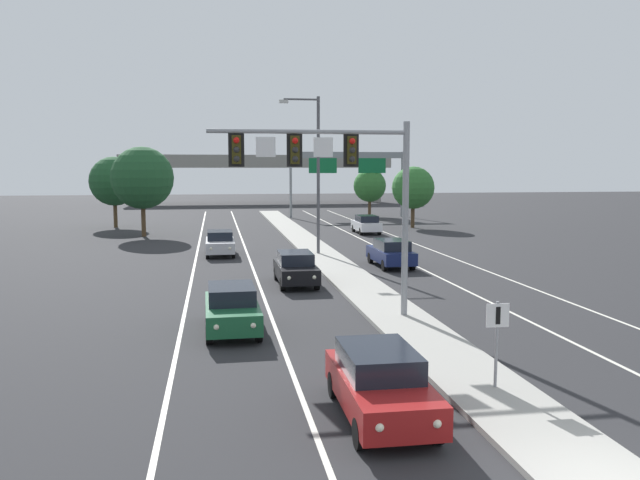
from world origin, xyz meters
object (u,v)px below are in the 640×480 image
car_receding_navy (391,253)px  tree_far_left_c (114,181)px  street_lamp_median (315,166)px  car_receding_white (366,224)px  overhead_signal_mast (337,173)px  car_oncoming_black (296,268)px  median_sign_post (497,331)px  car_oncoming_red (380,383)px  highway_sign_gantry (347,163)px  car_oncoming_silver (220,243)px  car_oncoming_green (232,308)px  tree_far_right_b (370,186)px  tree_far_right_a (413,188)px  tree_far_left_b (142,178)px

car_receding_navy → tree_far_left_c: 34.18m
street_lamp_median → car_receding_white: size_ratio=2.23×
overhead_signal_mast → car_oncoming_black: overhead_signal_mast is taller
median_sign_post → car_receding_white: (5.95, 39.24, -0.77)m
tree_far_left_c → car_oncoming_red: bearing=-75.3°
overhead_signal_mast → car_receding_navy: (5.52, 12.46, -4.68)m
street_lamp_median → highway_sign_gantry: bearing=74.7°
median_sign_post → street_lamp_median: 26.36m
car_oncoming_silver → car_oncoming_red: bearing=-83.2°
car_receding_navy → car_receding_white: same height
car_oncoming_green → tree_far_right_b: (17.29, 51.07, 2.75)m
highway_sign_gantry → median_sign_post: bearing=-97.9°
car_oncoming_green → tree_far_right_a: (17.94, 36.44, 2.96)m
car_oncoming_black → tree_far_left_c: (-13.22, 32.68, 3.57)m
street_lamp_median → tree_far_right_b: 34.41m
overhead_signal_mast → car_oncoming_green: (-3.88, -0.83, -4.68)m
street_lamp_median → car_receding_navy: size_ratio=2.22×
tree_far_left_b → car_oncoming_red: bearing=-76.9°
overhead_signal_mast → car_receding_white: bearing=74.7°
tree_far_right_a → overhead_signal_mast: bearing=-111.5°
street_lamp_median → tree_far_right_a: (12.13, 17.73, -2.01)m
car_oncoming_green → tree_far_left_b: tree_far_left_b is taller
median_sign_post → tree_far_left_c: bearing=108.6°
highway_sign_gantry → tree_far_right_b: bearing=17.4°
car_oncoming_silver → tree_far_left_b: bearing=116.0°
car_oncoming_black → tree_far_left_c: tree_far_left_c is taller
car_oncoming_green → highway_sign_gantry: 52.48m
overhead_signal_mast → highway_sign_gantry: 50.46m
street_lamp_median → car_receding_navy: bearing=-56.5°
car_oncoming_black → tree_far_left_b: bearing=112.1°
car_oncoming_green → highway_sign_gantry: size_ratio=0.34×
tree_far_right_b → car_oncoming_silver: bearing=-119.3°
tree_far_left_c → highway_sign_gantry: bearing=20.1°
overhead_signal_mast → tree_far_left_b: size_ratio=0.99×
car_receding_white → tree_far_right_a: 7.76m
car_oncoming_black → tree_far_left_c: 35.44m
car_receding_navy → tree_far_right_a: size_ratio=0.78×
tree_far_left_b → tree_far_right_a: (24.34, 3.96, -1.05)m
car_oncoming_green → median_sign_post: bearing=-48.7°
highway_sign_gantry → tree_far_left_b: (-20.82, -17.69, -1.33)m
median_sign_post → car_oncoming_silver: (-6.67, 27.17, -0.77)m
street_lamp_median → car_receding_white: 15.57m
car_oncoming_red → tree_far_right_b: tree_far_right_b is taller
tree_far_right_b → tree_far_right_a: (0.65, -14.63, 0.21)m
overhead_signal_mast → car_oncoming_silver: 20.02m
car_oncoming_silver → tree_far_right_b: size_ratio=0.82×
car_oncoming_black → tree_far_right_b: (13.99, 42.49, 2.75)m
car_receding_white → tree_far_left_c: size_ratio=0.67×
car_oncoming_silver → car_receding_navy: same height
tree_far_right_b → tree_far_right_a: size_ratio=0.94×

